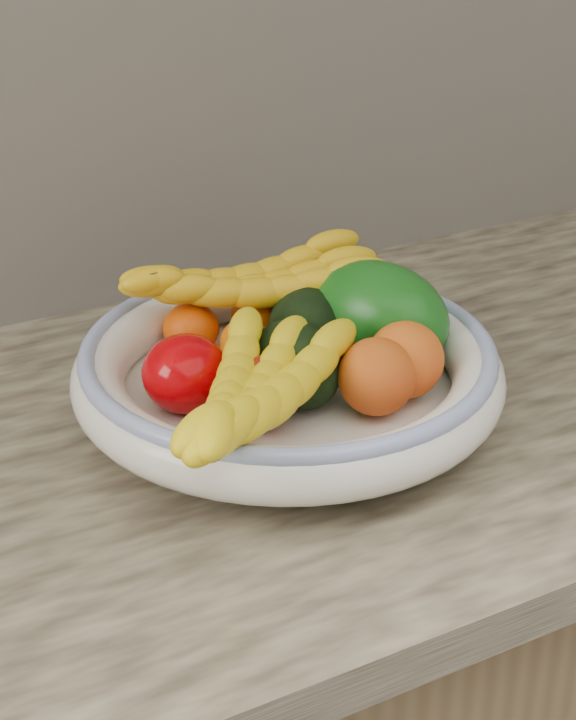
# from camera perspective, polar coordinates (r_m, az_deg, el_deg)

# --- Properties ---
(fruit_bowl) EXTENTS (0.39, 0.39, 0.08)m
(fruit_bowl) POSITION_cam_1_polar(r_m,az_deg,el_deg) (1.00, 0.00, -0.59)
(fruit_bowl) COLOR white
(fruit_bowl) RESTS_ON kitchen_counter
(clementine_back_left) EXTENTS (0.06, 0.06, 0.05)m
(clementine_back_left) POSITION_cam_1_polar(r_m,az_deg,el_deg) (1.07, -5.03, 1.62)
(clementine_back_left) COLOR #E55004
(clementine_back_left) RESTS_ON fruit_bowl
(clementine_back_right) EXTENTS (0.07, 0.07, 0.05)m
(clementine_back_right) POSITION_cam_1_polar(r_m,az_deg,el_deg) (1.09, -1.52, 2.34)
(clementine_back_right) COLOR #DE5804
(clementine_back_right) RESTS_ON fruit_bowl
(clementine_back_mid) EXTENTS (0.05, 0.05, 0.04)m
(clementine_back_mid) POSITION_cam_1_polar(r_m,az_deg,el_deg) (1.04, -2.22, 0.94)
(clementine_back_mid) COLOR orange
(clementine_back_mid) RESTS_ON fruit_bowl
(tomato_left) EXTENTS (0.09, 0.09, 0.07)m
(tomato_left) POSITION_cam_1_polar(r_m,az_deg,el_deg) (0.97, -5.31, -0.70)
(tomato_left) COLOR #B70005
(tomato_left) RESTS_ON fruit_bowl
(tomato_near_left) EXTENTS (0.08, 0.08, 0.06)m
(tomato_near_left) POSITION_cam_1_polar(r_m,az_deg,el_deg) (0.93, -1.76, -1.72)
(tomato_near_left) COLOR #A41D0E
(tomato_near_left) RESTS_ON fruit_bowl
(avocado_center) EXTENTS (0.08, 0.11, 0.07)m
(avocado_center) POSITION_cam_1_polar(r_m,az_deg,el_deg) (0.97, 0.38, -0.22)
(avocado_center) COLOR black
(avocado_center) RESTS_ON fruit_bowl
(avocado_right) EXTENTS (0.12, 0.13, 0.07)m
(avocado_right) POSITION_cam_1_polar(r_m,az_deg,el_deg) (1.04, 1.04, 1.72)
(avocado_right) COLOR black
(avocado_right) RESTS_ON fruit_bowl
(green_mango) EXTENTS (0.17, 0.18, 0.13)m
(green_mango) POSITION_cam_1_polar(r_m,az_deg,el_deg) (1.04, 4.65, 2.32)
(green_mango) COLOR #0F500F
(green_mango) RESTS_ON fruit_bowl
(peach_front) EXTENTS (0.07, 0.07, 0.07)m
(peach_front) POSITION_cam_1_polar(r_m,az_deg,el_deg) (0.95, 4.61, -0.86)
(peach_front) COLOR orange
(peach_front) RESTS_ON fruit_bowl
(peach_right) EXTENTS (0.07, 0.07, 0.07)m
(peach_right) POSITION_cam_1_polar(r_m,az_deg,el_deg) (0.98, 6.08, 0.01)
(peach_right) COLOR orange
(peach_right) RESTS_ON fruit_bowl
(banana_bunch_back) EXTENTS (0.28, 0.15, 0.08)m
(banana_bunch_back) POSITION_cam_1_polar(r_m,az_deg,el_deg) (1.06, -1.89, 3.65)
(banana_bunch_back) COLOR yellow
(banana_bunch_back) RESTS_ON fruit_bowl
(banana_bunch_front) EXTENTS (0.29, 0.29, 0.08)m
(banana_bunch_front) POSITION_cam_1_polar(r_m,az_deg,el_deg) (0.88, -1.83, -2.22)
(banana_bunch_front) COLOR yellow
(banana_bunch_front) RESTS_ON fruit_bowl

